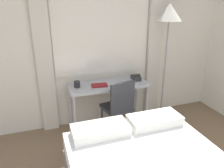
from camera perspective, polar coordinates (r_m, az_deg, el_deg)
wall_back_with_window at (r=3.49m, az=-5.25°, el=10.59°), size 5.60×0.13×2.70m
desk at (r=3.42m, az=-0.92°, el=-1.04°), size 1.24×0.49×0.77m
desk_chair at (r=3.29m, az=1.78°, el=-5.49°), size 0.46×0.46×0.91m
standing_lamp at (r=3.58m, az=14.60°, el=15.51°), size 0.38×0.38×1.94m
telephone at (r=3.57m, az=6.27°, el=1.72°), size 0.13×0.18×0.09m
book at (r=3.30m, az=-3.28°, el=-0.32°), size 0.25×0.18×0.02m
mug at (r=3.28m, az=-9.12°, el=-0.06°), size 0.09×0.09×0.09m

